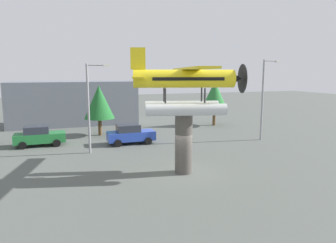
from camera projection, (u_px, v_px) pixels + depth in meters
name	position (u px, v px, depth m)	size (l,w,h in m)	color
ground_plane	(183.00, 172.00, 19.86)	(140.00, 140.00, 0.00)	#515651
display_pedestal	(184.00, 143.00, 19.56)	(1.10, 1.10, 3.82)	#4C4742
floatplane_monument	(186.00, 87.00, 19.00)	(7.18, 10.35, 4.00)	silver
car_near_green	(39.00, 136.00, 26.94)	(4.20, 2.02, 1.76)	#237A38
car_mid_blue	(130.00, 134.00, 27.75)	(4.20, 2.02, 1.76)	#2847B7
streetlight_primary	(91.00, 101.00, 24.11)	(1.84, 0.28, 7.01)	gray
streetlight_secondary	(264.00, 94.00, 28.87)	(1.84, 0.28, 7.51)	gray
storefront_building	(74.00, 103.00, 38.12)	(14.99, 5.40, 5.26)	slate
tree_east	(99.00, 102.00, 31.11)	(3.02, 3.02, 5.09)	brown
tree_center_back	(215.00, 95.00, 37.05)	(3.06, 3.06, 5.40)	brown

